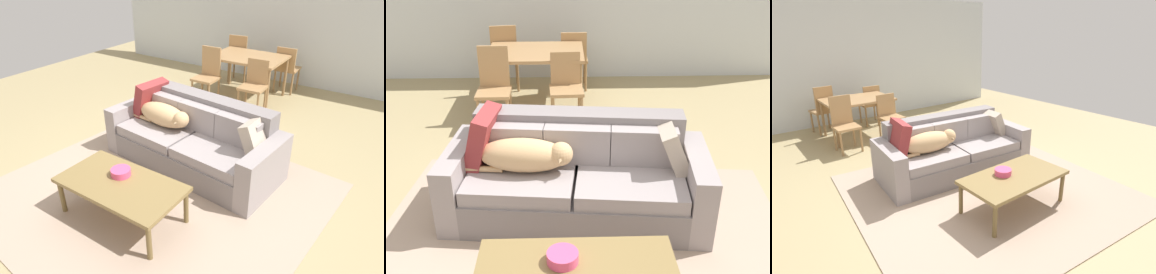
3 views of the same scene
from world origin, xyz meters
TOP-DOWN VIEW (x-y plane):
  - ground_plane at (0.00, 0.00)m, footprint 10.00×10.00m
  - area_rug at (0.21, -0.44)m, footprint 3.63×3.43m
  - couch at (0.22, 0.34)m, footprint 2.26×1.12m
  - dog_on_left_cushion at (-0.19, 0.28)m, footprint 0.92×0.38m
  - throw_pillow_by_left_arm at (-0.57, 0.47)m, footprint 0.32×0.50m
  - throw_pillow_by_right_arm at (1.03, 0.31)m, footprint 0.29×0.40m
  - bowl_on_coffee_table at (0.10, -0.82)m, footprint 0.20×0.20m
  - dining_table at (-0.24, 2.79)m, footprint 1.23×0.92m
  - dining_chair_near_left at (-0.72, 2.19)m, footprint 0.40×0.40m
  - dining_chair_near_right at (0.14, 2.23)m, footprint 0.42×0.42m
  - dining_chair_far_left at (-0.73, 3.39)m, footprint 0.45×0.45m
  - dining_chair_far_right at (0.26, 3.40)m, footprint 0.40×0.40m

SIDE VIEW (x-z plane):
  - ground_plane at x=0.00m, z-range 0.00..0.00m
  - area_rug at x=0.21m, z-range 0.00..0.01m
  - couch at x=0.22m, z-range -0.09..0.74m
  - bowl_on_coffee_table at x=0.10m, z-range 0.43..0.50m
  - dining_chair_near_right at x=0.14m, z-range 0.06..0.92m
  - dining_chair_far_right at x=0.26m, z-range 0.06..0.92m
  - dining_chair_near_left at x=-0.72m, z-range 0.04..1.00m
  - dining_chair_far_left at x=-0.73m, z-range 0.05..1.01m
  - dog_on_left_cushion at x=-0.19m, z-range 0.45..0.73m
  - throw_pillow_by_right_arm at x=1.03m, z-range 0.42..0.82m
  - throw_pillow_by_left_arm at x=-0.57m, z-range 0.41..0.90m
  - dining_table at x=-0.24m, z-range 0.31..1.06m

